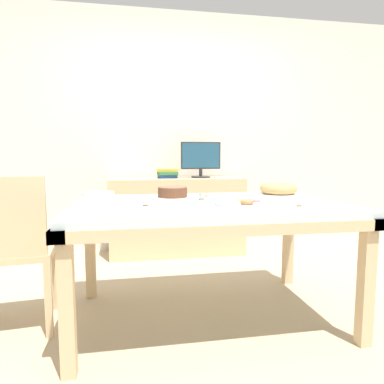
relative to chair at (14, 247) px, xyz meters
The scene contains 15 objects.
ground_plane 1.27m from the chair, ahead, with size 12.00×12.00×0.00m, color tan.
wall_back 2.25m from the chair, 56.79° to the left, with size 8.00×0.10×2.60m, color silver.
dining_table 1.17m from the chair, ahead, with size 1.69×1.07×0.76m.
chair is the anchor object (origin of this frame).
sideboard 1.87m from the chair, 51.75° to the left, with size 1.40×0.44×0.81m.
computer_monitor 2.09m from the chair, 46.07° to the left, with size 0.42×0.20×0.38m.
book_stack 1.84m from the chair, 54.25° to the left, with size 0.24×0.19×0.10m.
cake_chocolate_round 1.02m from the chair, 11.97° to the left, with size 0.31×0.31×0.08m.
cake_golden_bundt 1.79m from the chair, ahead, with size 0.30×0.30×0.09m.
pastry_platter 1.37m from the chair, ahead, with size 0.34×0.34×0.04m.
plate_stack 0.59m from the chair, 28.86° to the left, with size 0.21×0.21×0.05m.
tealight_centre 1.66m from the chair, 12.43° to the right, with size 0.04×0.04×0.04m.
tealight_near_front 0.82m from the chair, 13.58° to the right, with size 0.04×0.04×0.04m.
tealight_right_edge 1.23m from the chair, ahead, with size 0.04×0.04×0.04m.
tealight_left_edge 1.15m from the chair, ahead, with size 0.04×0.04×0.04m.
Camera 1 is at (-0.47, -2.08, 1.06)m, focal length 32.00 mm.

